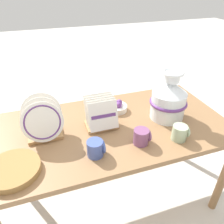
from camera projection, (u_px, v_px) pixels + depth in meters
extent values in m
plane|color=beige|center=(112.00, 195.00, 1.87)|extent=(14.00, 14.00, 0.00)
cube|color=olive|center=(112.00, 128.00, 1.48)|extent=(1.58, 0.81, 0.03)
cylinder|color=olive|center=(223.00, 177.00, 1.59)|extent=(0.06, 0.06, 0.70)
cylinder|color=olive|center=(11.00, 157.00, 1.76)|extent=(0.06, 0.06, 0.70)
cylinder|color=olive|center=(171.00, 123.00, 2.16)|extent=(0.06, 0.06, 0.70)
cylinder|color=silver|center=(168.00, 105.00, 1.51)|extent=(0.23, 0.23, 0.19)
cone|color=silver|center=(171.00, 87.00, 1.44)|extent=(0.23, 0.23, 0.08)
cylinder|color=silver|center=(172.00, 77.00, 1.40)|extent=(0.10, 0.10, 0.06)
torus|color=silver|center=(173.00, 73.00, 1.38)|extent=(0.14, 0.14, 0.02)
torus|color=#60337A|center=(168.00, 102.00, 1.50)|extent=(0.26, 0.26, 0.02)
cube|color=tan|center=(46.00, 135.00, 1.37)|extent=(0.21, 0.14, 0.02)
cylinder|color=tan|center=(32.00, 127.00, 1.37)|extent=(0.01, 0.01, 0.06)
cylinder|color=tan|center=(55.00, 123.00, 1.41)|extent=(0.01, 0.01, 0.06)
cylinder|color=white|center=(43.00, 122.00, 1.25)|extent=(0.24, 0.08, 0.23)
torus|color=#5B3375|center=(43.00, 122.00, 1.25)|extent=(0.21, 0.07, 0.20)
cylinder|color=white|center=(42.00, 117.00, 1.30)|extent=(0.24, 0.08, 0.23)
cylinder|color=white|center=(41.00, 112.00, 1.35)|extent=(0.24, 0.08, 0.23)
cube|color=tan|center=(101.00, 125.00, 1.46)|extent=(0.21, 0.14, 0.02)
cylinder|color=tan|center=(89.00, 117.00, 1.46)|extent=(0.01, 0.01, 0.06)
cylinder|color=tan|center=(109.00, 114.00, 1.50)|extent=(0.01, 0.01, 0.06)
cube|color=white|center=(104.00, 116.00, 1.36)|extent=(0.19, 0.06, 0.18)
cube|color=white|center=(102.00, 114.00, 1.38)|extent=(0.19, 0.06, 0.18)
cube|color=white|center=(101.00, 111.00, 1.40)|extent=(0.19, 0.06, 0.18)
cube|color=white|center=(100.00, 109.00, 1.43)|extent=(0.19, 0.06, 0.18)
cube|color=white|center=(99.00, 107.00, 1.45)|extent=(0.19, 0.06, 0.18)
cube|color=#5B3375|center=(104.00, 116.00, 1.36)|extent=(0.16, 0.01, 0.02)
cylinder|color=olive|center=(13.00, 171.00, 1.12)|extent=(0.28, 0.28, 0.01)
cylinder|color=olive|center=(13.00, 170.00, 1.12)|extent=(0.28, 0.28, 0.01)
cylinder|color=olive|center=(13.00, 169.00, 1.11)|extent=(0.28, 0.28, 0.01)
cylinder|color=olive|center=(12.00, 168.00, 1.11)|extent=(0.28, 0.28, 0.01)
cylinder|color=#7A4770|center=(141.00, 137.00, 1.29)|extent=(0.09, 0.09, 0.10)
torus|color=#7A4770|center=(148.00, 135.00, 1.31)|extent=(0.02, 0.08, 0.08)
cylinder|color=#9EB28E|center=(179.00, 133.00, 1.33)|extent=(0.09, 0.09, 0.10)
torus|color=#9EB28E|center=(186.00, 131.00, 1.34)|extent=(0.02, 0.08, 0.08)
cylinder|color=#42569E|center=(95.00, 148.00, 1.21)|extent=(0.09, 0.09, 0.10)
torus|color=#42569E|center=(103.00, 146.00, 1.22)|extent=(0.02, 0.08, 0.08)
cylinder|color=white|center=(117.00, 108.00, 1.62)|extent=(0.15, 0.15, 0.04)
sphere|color=#60337A|center=(114.00, 104.00, 1.60)|extent=(0.05, 0.05, 0.05)
sphere|color=#60337A|center=(119.00, 103.00, 1.62)|extent=(0.05, 0.05, 0.05)
sphere|color=#60337A|center=(119.00, 105.00, 1.59)|extent=(0.05, 0.05, 0.05)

